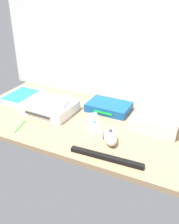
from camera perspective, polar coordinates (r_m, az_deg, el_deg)
The scene contains 11 objects.
ground_plane at distance 101.20cm, azimuth 0.00°, elevation -2.50°, with size 100.00×48.00×2.00cm, color #9E7F5B.
back_wall at distance 111.54cm, azimuth 5.77°, elevation 18.35°, with size 110.00×1.20×64.00cm, color silver.
game_console at distance 108.12cm, azimuth -9.04°, elevation 1.15°, with size 21.67×17.20×4.40cm.
mini_computer at distance 99.56cm, azimuth 14.92°, elevation -1.68°, with size 17.03×17.03×5.30cm.
game_case at distance 125.10cm, azimuth -15.25°, elevation 3.56°, with size 13.62×19.02×1.56cm.
network_router at distance 108.26cm, azimuth 4.39°, elevation 1.18°, with size 18.29×12.71×3.40cm.
remote_wand at distance 94.62cm, azimuth 1.20°, elevation -3.08°, with size 11.04×14.39×3.40cm.
remote_nunchuk at distance 87.68cm, azimuth 4.71°, elevation -5.52°, with size 8.70×10.88×5.10cm.
remote_classic_pad at distance 106.45cm, azimuth -8.65°, elevation 2.66°, with size 15.51×10.24×2.40cm.
sensor_bar at distance 80.30cm, azimuth 3.80°, elevation -10.21°, with size 24.00×1.80×1.40cm, color black.
stylus_pen at distance 100.30cm, azimuth -15.39°, elevation -3.02°, with size 0.70×0.70×9.00cm, color green.
Camera 1 is at (37.77, -78.78, 50.07)cm, focal length 40.44 mm.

